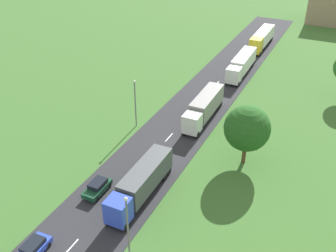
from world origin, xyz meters
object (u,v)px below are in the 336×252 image
at_px(lamppost_second, 135,101).
at_px(car_lead, 32,249).
at_px(truck_lead, 141,182).
at_px(truck_second, 204,107).
at_px(truck_third, 242,64).
at_px(tree_oak, 247,128).
at_px(truck_fourth, 262,38).
at_px(lamppost_lead, 128,230).
at_px(car_second, 97,187).

bearing_deg(lamppost_second, car_lead, -82.97).
bearing_deg(truck_lead, truck_second, 90.33).
relative_size(truck_third, car_lead, 3.13).
distance_m(truck_second, truck_third, 19.43).
relative_size(lamppost_second, tree_oak, 0.93).
bearing_deg(truck_fourth, truck_lead, -89.67).
xyz_separation_m(truck_lead, lamppost_second, (-8.53, 13.67, 2.13)).
height_order(truck_second, truck_third, truck_second).
distance_m(truck_fourth, lamppost_lead, 65.32).
bearing_deg(truck_second, lamppost_lead, -82.29).
distance_m(truck_fourth, lamppost_second, 43.20).
height_order(car_lead, lamppost_lead, lamppost_lead).
height_order(truck_second, lamppost_second, lamppost_second).
height_order(truck_lead, truck_fourth, truck_fourth).
height_order(truck_fourth, car_second, truck_fourth).
bearing_deg(car_lead, truck_fourth, 85.80).
height_order(car_second, tree_oak, tree_oak).
distance_m(truck_third, car_lead, 51.89).
xyz_separation_m(truck_lead, truck_second, (-0.11, 20.01, 0.07)).
bearing_deg(lamppost_second, car_second, -76.96).
xyz_separation_m(truck_third, lamppost_second, (-8.51, -25.76, 2.15)).
xyz_separation_m(truck_lead, lamppost_lead, (3.83, -9.10, 2.60)).
height_order(truck_third, lamppost_lead, lamppost_lead).
bearing_deg(truck_third, lamppost_lead, -85.48).
bearing_deg(truck_fourth, lamppost_second, -100.95).
xyz_separation_m(car_lead, tree_oak, (14.04, 23.95, 4.32)).
xyz_separation_m(truck_fourth, car_second, (-4.64, -57.74, -1.28)).
relative_size(truck_third, truck_fourth, 0.98).
bearing_deg(car_lead, lamppost_lead, 18.52).
relative_size(car_lead, tree_oak, 0.51).
bearing_deg(car_second, car_lead, -92.04).
xyz_separation_m(truck_second, truck_third, (0.10, 19.43, -0.08)).
bearing_deg(tree_oak, truck_fourth, 101.53).
distance_m(truck_third, car_second, 41.45).
xyz_separation_m(truck_second, lamppost_lead, (3.94, -29.11, 2.54)).
bearing_deg(car_lead, car_second, 87.96).
bearing_deg(truck_lead, car_lead, -113.68).
bearing_deg(car_second, lamppost_second, 103.04).
xyz_separation_m(truck_second, car_lead, (-5.22, -32.18, -1.34)).
relative_size(truck_second, lamppost_second, 1.58).
bearing_deg(lamppost_lead, truck_fourth, 93.65).
bearing_deg(lamppost_lead, truck_third, 94.52).
xyz_separation_m(truck_lead, car_lead, (-5.34, -12.17, -1.28)).
relative_size(truck_lead, car_lead, 2.89).
height_order(car_lead, lamppost_second, lamppost_second).
xyz_separation_m(truck_fourth, tree_oak, (9.02, -44.26, 3.01)).
xyz_separation_m(lamppost_lead, tree_oak, (4.87, 20.88, 0.44)).
bearing_deg(lamppost_second, tree_oak, -6.26).
bearing_deg(truck_third, car_second, -96.86).
relative_size(truck_fourth, car_second, 3.29).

